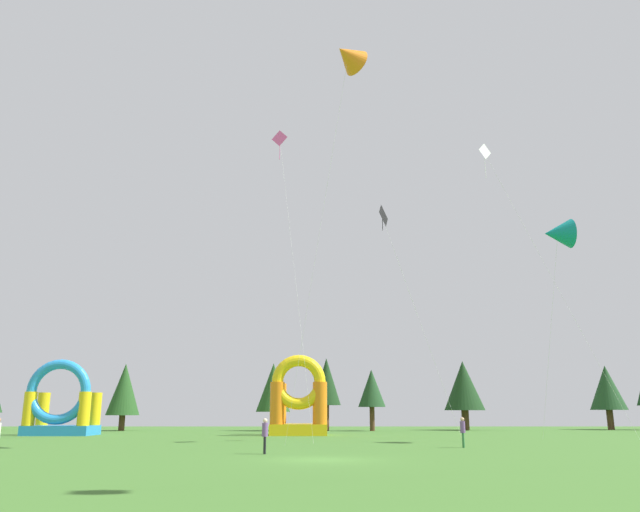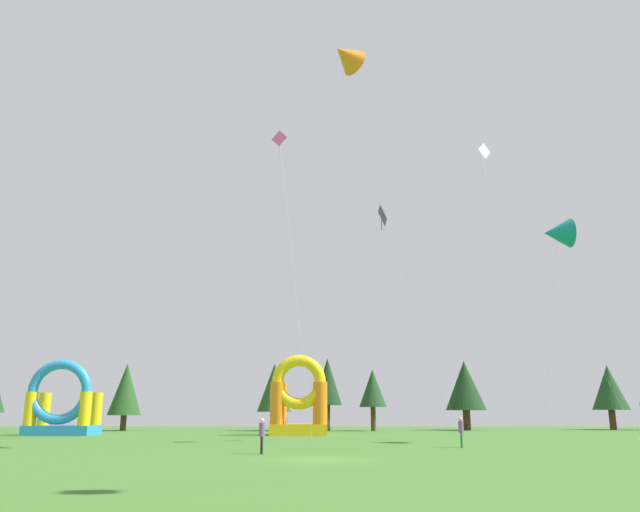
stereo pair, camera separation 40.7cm
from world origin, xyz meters
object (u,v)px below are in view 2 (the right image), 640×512
at_px(inflatable_red_slide, 299,405).
at_px(kite_black_diamond, 381,218).
at_px(kite_orange_delta, 346,56).
at_px(person_near_camera, 461,430).
at_px(kite_pink_diamond, 280,142).
at_px(person_left_edge, 262,433).
at_px(kite_teal_delta, 557,233).
at_px(inflatable_orange_dome, 61,408).
at_px(kite_white_diamond, 485,156).

bearing_deg(inflatable_red_slide, kite_black_diamond, -63.87).
height_order(kite_orange_delta, person_near_camera, kite_orange_delta).
relative_size(kite_pink_diamond, person_near_camera, 14.55).
relative_size(kite_pink_diamond, person_left_edge, 14.50).
distance_m(kite_teal_delta, person_near_camera, 17.04).
height_order(kite_pink_diamond, person_left_edge, kite_pink_diamond).
distance_m(kite_teal_delta, inflatable_red_slide, 26.99).
bearing_deg(kite_black_diamond, inflatable_orange_dome, 155.54).
distance_m(kite_pink_diamond, inflatable_red_slide, 23.72).
bearing_deg(inflatable_orange_dome, kite_pink_diamond, -19.39).
distance_m(kite_black_diamond, person_near_camera, 16.74).
distance_m(kite_teal_delta, kite_black_diamond, 12.97).
height_order(kite_white_diamond, kite_black_diamond, kite_white_diamond).
height_order(kite_pink_diamond, kite_white_diamond, kite_pink_diamond).
bearing_deg(kite_white_diamond, inflatable_orange_dome, 162.83).
bearing_deg(person_left_edge, kite_black_diamond, 137.86).
xyz_separation_m(kite_white_diamond, person_left_edge, (-16.10, -12.68, -20.89)).
bearing_deg(person_left_edge, kite_pink_diamond, 173.67).
xyz_separation_m(kite_pink_diamond, inflatable_orange_dome, (-19.95, 7.02, -22.70)).
bearing_deg(person_near_camera, kite_teal_delta, -55.65).
bearing_deg(kite_white_diamond, person_left_edge, -141.77).
bearing_deg(kite_teal_delta, kite_orange_delta, -155.05).
height_order(kite_orange_delta, kite_white_diamond, kite_orange_delta).
relative_size(kite_teal_delta, inflatable_orange_dome, 2.38).
xyz_separation_m(kite_orange_delta, kite_black_diamond, (2.78, 8.18, -8.67)).
relative_size(kite_pink_diamond, inflatable_red_slide, 3.65).
xyz_separation_m(kite_pink_diamond, kite_orange_delta, (5.34, -13.92, -0.17)).
distance_m(person_near_camera, inflatable_orange_dome, 37.06).
xyz_separation_m(kite_orange_delta, kite_white_diamond, (11.37, 9.62, -2.98)).
distance_m(kite_orange_delta, person_left_edge, 24.53).
distance_m(kite_teal_delta, kite_white_diamond, 8.64).
bearing_deg(inflatable_red_slide, kite_pink_diamond, -101.47).
height_order(kite_teal_delta, kite_black_diamond, kite_black_diamond).
xyz_separation_m(kite_pink_diamond, person_left_edge, (0.61, -16.99, -24.04)).
bearing_deg(kite_orange_delta, person_near_camera, 19.95).
xyz_separation_m(kite_black_diamond, person_left_edge, (-7.51, -11.24, -15.21)).
xyz_separation_m(kite_orange_delta, inflatable_orange_dome, (-25.29, 20.95, -22.53)).
xyz_separation_m(kite_orange_delta, person_left_edge, (-4.73, -3.06, -23.87)).
height_order(kite_white_diamond, person_near_camera, kite_white_diamond).
bearing_deg(inflatable_red_slide, person_left_edge, -92.19).
xyz_separation_m(kite_white_diamond, kite_black_diamond, (-8.58, -1.44, -5.68)).
xyz_separation_m(kite_teal_delta, inflatable_red_slide, (-19.42, 14.30, -12.12)).
xyz_separation_m(kite_teal_delta, kite_white_diamond, (-4.27, 2.35, 7.13)).
xyz_separation_m(kite_orange_delta, inflatable_red_slide, (-3.79, 21.57, -22.24)).
height_order(inflatable_orange_dome, inflatable_red_slide, inflatable_red_slide).
bearing_deg(kite_pink_diamond, kite_black_diamond, -35.27).
height_order(person_left_edge, inflatable_red_slide, inflatable_red_slide).
xyz_separation_m(person_near_camera, inflatable_orange_dome, (-32.10, 18.48, 1.34)).
height_order(kite_orange_delta, inflatable_orange_dome, kite_orange_delta).
bearing_deg(person_near_camera, kite_orange_delta, 115.75).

